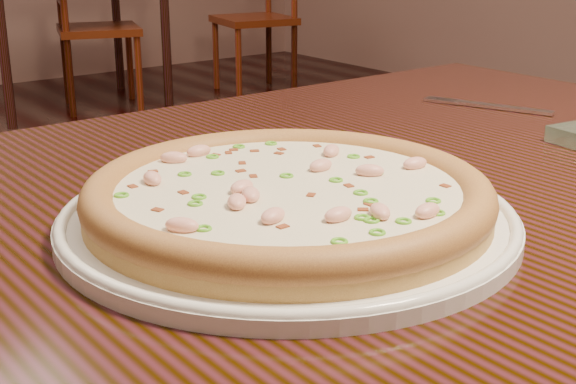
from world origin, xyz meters
TOP-DOWN VIEW (x-y plane):
  - hero_table at (0.06, -0.10)m, footprint 1.20×0.80m
  - plate at (-0.06, -0.15)m, footprint 0.37×0.37m
  - pizza at (-0.06, -0.15)m, footprint 0.33×0.33m
  - fork at (0.42, 0.03)m, footprint 0.08×0.17m
  - chair_c at (1.39, 3.50)m, footprint 0.54×0.54m
  - chair_d at (2.44, 3.33)m, footprint 0.49×0.49m

SIDE VIEW (x-z plane):
  - chair_c at x=1.39m, z-range -0.04..0.91m
  - chair_d at x=2.44m, z-range -0.04..0.91m
  - hero_table at x=0.06m, z-range 0.28..1.03m
  - fork at x=0.42m, z-range 0.75..0.75m
  - plate at x=-0.06m, z-range 0.75..0.77m
  - pizza at x=-0.06m, z-range 0.76..0.79m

